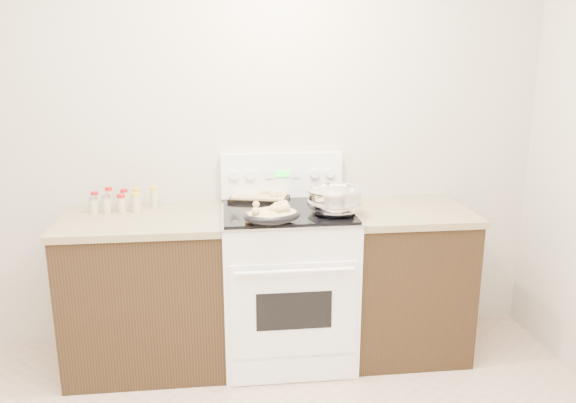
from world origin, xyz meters
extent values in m
cube|color=#BFB4A5|center=(0.00, 1.77, 1.35)|extent=(4.00, 0.05, 2.70)
cube|color=black|center=(-0.48, 1.43, 0.44)|extent=(0.90, 0.64, 0.88)
cube|color=brown|center=(-0.48, 1.43, 0.90)|extent=(0.93, 0.67, 0.04)
cube|color=black|center=(1.08, 1.43, 0.44)|extent=(0.70, 0.64, 0.88)
cube|color=brown|center=(1.08, 1.43, 0.90)|extent=(0.73, 0.67, 0.04)
cube|color=white|center=(0.35, 1.42, 0.46)|extent=(0.76, 0.66, 0.92)
cube|color=white|center=(0.35, 1.08, 0.45)|extent=(0.70, 0.01, 0.55)
cube|color=black|center=(0.35, 1.08, 0.46)|extent=(0.42, 0.01, 0.22)
cylinder|color=white|center=(0.35, 1.04, 0.70)|extent=(0.65, 0.02, 0.02)
cube|color=white|center=(0.35, 1.09, 0.08)|extent=(0.70, 0.01, 0.14)
cube|color=silver|center=(0.35, 1.42, 0.93)|extent=(0.78, 0.68, 0.01)
cube|color=black|center=(0.35, 1.42, 0.94)|extent=(0.74, 0.64, 0.01)
cube|color=white|center=(0.35, 1.72, 1.08)|extent=(0.76, 0.07, 0.28)
cylinder|color=white|center=(0.05, 1.67, 1.10)|extent=(0.06, 0.02, 0.06)
cylinder|color=white|center=(0.15, 1.67, 1.10)|extent=(0.06, 0.02, 0.06)
cylinder|color=white|center=(0.55, 1.67, 1.10)|extent=(0.06, 0.02, 0.06)
cylinder|color=white|center=(0.65, 1.67, 1.10)|extent=(0.06, 0.02, 0.06)
cube|color=#19E533|center=(0.35, 1.67, 1.10)|extent=(0.09, 0.00, 0.04)
cube|color=silver|center=(0.27, 1.67, 1.10)|extent=(0.05, 0.00, 0.05)
cube|color=silver|center=(0.43, 1.67, 1.10)|extent=(0.05, 0.00, 0.05)
ellipsoid|color=silver|center=(0.61, 1.29, 1.01)|extent=(0.41, 0.41, 0.19)
cylinder|color=silver|center=(0.61, 1.29, 0.95)|extent=(0.17, 0.17, 0.01)
torus|color=silver|center=(0.61, 1.29, 1.08)|extent=(0.32, 0.32, 0.02)
cylinder|color=silver|center=(0.61, 1.29, 1.03)|extent=(0.30, 0.30, 0.11)
cylinder|color=brown|center=(0.61, 1.29, 1.07)|extent=(0.28, 0.28, 0.00)
cube|color=beige|center=(0.63, 1.38, 1.08)|extent=(0.03, 0.03, 0.02)
cube|color=beige|center=(0.64, 1.32, 1.08)|extent=(0.02, 0.02, 0.02)
cube|color=beige|center=(0.56, 1.41, 1.08)|extent=(0.03, 0.03, 0.02)
cube|color=beige|center=(0.56, 1.30, 1.08)|extent=(0.03, 0.03, 0.02)
cube|color=beige|center=(0.54, 1.37, 1.08)|extent=(0.04, 0.04, 0.03)
cube|color=beige|center=(0.61, 1.18, 1.08)|extent=(0.03, 0.03, 0.02)
cube|color=beige|center=(0.57, 1.40, 1.08)|extent=(0.02, 0.02, 0.02)
cube|color=beige|center=(0.55, 1.37, 1.08)|extent=(0.04, 0.04, 0.02)
cube|color=beige|center=(0.50, 1.34, 1.08)|extent=(0.04, 0.04, 0.03)
cube|color=beige|center=(0.70, 1.27, 1.08)|extent=(0.04, 0.04, 0.02)
ellipsoid|color=black|center=(0.24, 1.14, 0.98)|extent=(0.35, 0.27, 0.08)
ellipsoid|color=tan|center=(0.24, 1.14, 1.00)|extent=(0.31, 0.25, 0.06)
sphere|color=tan|center=(0.16, 1.20, 1.03)|extent=(0.04, 0.04, 0.04)
sphere|color=tan|center=(0.31, 1.18, 1.03)|extent=(0.05, 0.05, 0.05)
sphere|color=tan|center=(0.29, 1.18, 1.03)|extent=(0.06, 0.06, 0.06)
sphere|color=tan|center=(0.26, 1.17, 1.03)|extent=(0.04, 0.04, 0.04)
sphere|color=tan|center=(0.30, 1.11, 1.03)|extent=(0.05, 0.05, 0.05)
sphere|color=tan|center=(0.27, 1.09, 1.03)|extent=(0.05, 0.05, 0.05)
sphere|color=tan|center=(0.15, 1.08, 1.03)|extent=(0.04, 0.04, 0.04)
sphere|color=tan|center=(0.24, 1.11, 1.03)|extent=(0.05, 0.05, 0.05)
cube|color=black|center=(0.21, 1.66, 0.95)|extent=(0.41, 0.34, 0.02)
cube|color=tan|center=(0.21, 1.66, 0.97)|extent=(0.37, 0.29, 0.02)
sphere|color=tan|center=(0.29, 1.71, 0.98)|extent=(0.04, 0.04, 0.04)
sphere|color=tan|center=(0.32, 1.62, 0.98)|extent=(0.04, 0.04, 0.04)
sphere|color=tan|center=(0.32, 1.59, 0.98)|extent=(0.03, 0.03, 0.03)
sphere|color=tan|center=(0.28, 1.70, 0.98)|extent=(0.03, 0.03, 0.03)
sphere|color=tan|center=(0.29, 1.60, 0.98)|extent=(0.05, 0.05, 0.05)
sphere|color=tan|center=(0.27, 1.66, 0.98)|extent=(0.03, 0.03, 0.03)
sphere|color=tan|center=(0.28, 1.73, 0.98)|extent=(0.04, 0.04, 0.04)
sphere|color=tan|center=(0.30, 1.73, 0.98)|extent=(0.03, 0.03, 0.03)
sphere|color=tan|center=(0.14, 1.74, 0.98)|extent=(0.04, 0.04, 0.04)
sphere|color=tan|center=(0.23, 1.68, 0.98)|extent=(0.04, 0.04, 0.04)
cylinder|color=#9B7D47|center=(0.19, 1.24, 0.95)|extent=(0.18, 0.19, 0.01)
sphere|color=#9B7D47|center=(0.11, 1.16, 0.96)|extent=(0.04, 0.04, 0.04)
sphere|color=#8FBED6|center=(0.68, 1.32, 0.98)|extent=(0.09, 0.09, 0.09)
cylinder|color=#8FBED6|center=(0.74, 1.41, 1.00)|extent=(0.17, 0.25, 0.08)
cylinder|color=#BFB28C|center=(-0.78, 1.64, 0.96)|extent=(0.04, 0.04, 0.09)
cylinder|color=#B21414|center=(-0.78, 1.64, 1.02)|extent=(0.04, 0.04, 0.02)
cylinder|color=#BFB28C|center=(-0.70, 1.63, 0.98)|extent=(0.04, 0.04, 0.11)
cylinder|color=#B21414|center=(-0.70, 1.63, 1.04)|extent=(0.04, 0.04, 0.02)
cylinder|color=#BFB28C|center=(-0.61, 1.62, 0.97)|extent=(0.04, 0.04, 0.10)
cylinder|color=#B21414|center=(-0.61, 1.62, 1.03)|extent=(0.05, 0.05, 0.02)
cylinder|color=#BFB28C|center=(-0.53, 1.63, 0.97)|extent=(0.04, 0.04, 0.10)
cylinder|color=gold|center=(-0.53, 1.63, 1.03)|extent=(0.04, 0.04, 0.02)
cylinder|color=#BFB28C|center=(-0.43, 1.63, 0.98)|extent=(0.04, 0.04, 0.11)
cylinder|color=gold|center=(-0.43, 1.63, 1.04)|extent=(0.05, 0.05, 0.02)
cylinder|color=#BFB28C|center=(-0.77, 1.53, 0.96)|extent=(0.04, 0.04, 0.09)
cylinder|color=#B2B2B7|center=(-0.77, 1.53, 1.01)|extent=(0.05, 0.05, 0.02)
cylinder|color=#BFB28C|center=(-0.70, 1.53, 0.97)|extent=(0.05, 0.05, 0.09)
cylinder|color=#B2B2B7|center=(-0.70, 1.53, 1.02)|extent=(0.05, 0.05, 0.02)
cylinder|color=#BFB28C|center=(-0.61, 1.54, 0.96)|extent=(0.05, 0.05, 0.09)
cylinder|color=#B21414|center=(-0.61, 1.54, 1.02)|extent=(0.05, 0.05, 0.02)
cylinder|color=#BFB28C|center=(-0.53, 1.53, 0.97)|extent=(0.05, 0.05, 0.10)
cylinder|color=gold|center=(-0.53, 1.53, 1.03)|extent=(0.05, 0.05, 0.02)
camera|label=1|loc=(-0.01, -1.72, 1.81)|focal=35.00mm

